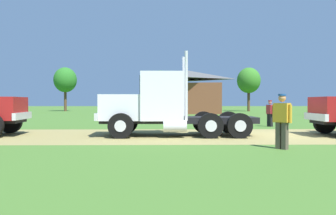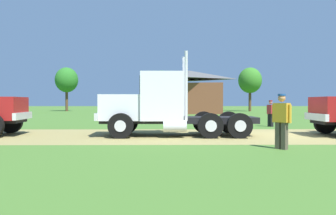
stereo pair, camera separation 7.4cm
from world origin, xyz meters
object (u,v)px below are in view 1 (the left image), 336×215
at_px(visitor_walking_mid, 282,118).
at_px(shed_building, 188,93).
at_px(truck_foreground_white, 159,106).
at_px(visitor_far_side, 270,112).

distance_m(visitor_walking_mid, shed_building, 32.85).
bearing_deg(truck_foreground_white, visitor_far_side, 37.80).
bearing_deg(visitor_far_side, visitor_walking_mid, -106.12).
relative_size(truck_foreground_white, shed_building, 0.75).
xyz_separation_m(visitor_far_side, shed_building, (-3.39, 23.03, 1.86)).
height_order(truck_foreground_white, visitor_walking_mid, truck_foreground_white).
relative_size(visitor_walking_mid, visitor_far_side, 1.10).
bearing_deg(truck_foreground_white, visitor_walking_mid, -46.35).
distance_m(visitor_far_side, shed_building, 23.35).
xyz_separation_m(truck_foreground_white, visitor_walking_mid, (4.15, -4.35, -0.35)).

